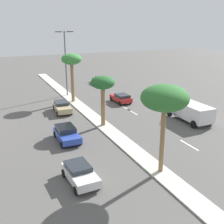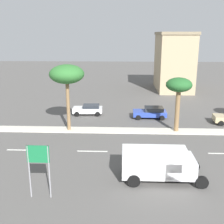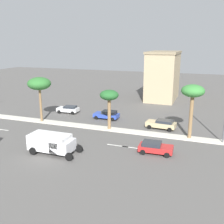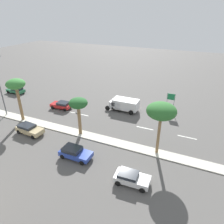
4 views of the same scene
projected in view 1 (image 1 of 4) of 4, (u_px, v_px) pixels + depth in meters
ground_plane at (110, 131)px, 31.57m from camera, size 160.00×160.00×0.00m
median_curb at (88, 113)px, 37.76m from camera, size 1.80×64.48×0.12m
lane_stripe_near at (189, 145)px, 27.89m from camera, size 0.20×2.80×0.01m
lane_stripe_inboard at (132, 112)px, 38.22m from camera, size 0.20×2.80×0.01m
lane_stripe_rear at (126, 108)px, 39.97m from camera, size 0.20×2.80×0.01m
palm_tree_front at (165, 99)px, 20.99m from camera, size 3.70×3.70×7.21m
palm_tree_far at (103, 85)px, 31.57m from camera, size 2.76×2.76×5.88m
palm_tree_leading at (72, 61)px, 41.17m from camera, size 3.02×3.02×7.27m
street_lamp_right at (65, 59)px, 44.93m from camera, size 2.90×0.24×10.36m
sedan_blue_mid at (67, 133)px, 28.83m from camera, size 2.09×4.20×1.44m
sedan_tan_far at (62, 107)px, 38.01m from camera, size 2.29×4.51×1.40m
sedan_white_left at (80, 173)px, 21.29m from camera, size 2.12×3.97×1.34m
sedan_green_front at (100, 80)px, 55.93m from camera, size 1.95×4.21×1.37m
sedan_red_trailing at (121, 98)px, 42.49m from camera, size 2.17×4.03×1.37m
box_truck at (191, 112)px, 34.25m from camera, size 2.71×6.02×2.26m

